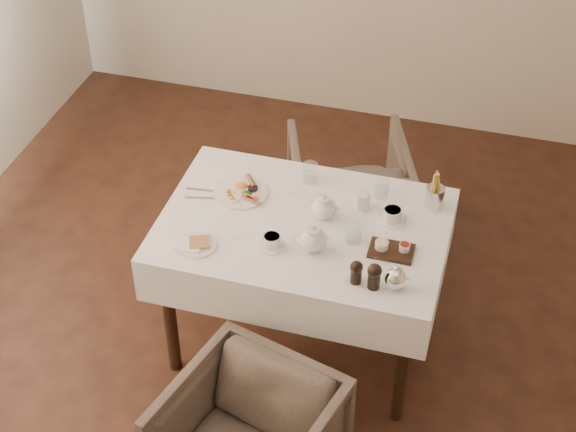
# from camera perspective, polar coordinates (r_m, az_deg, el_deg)

# --- Properties ---
(table) EXTENTS (1.28, 0.88, 0.75)m
(table) POSITION_cam_1_polar(r_m,az_deg,el_deg) (4.00, 0.99, -1.75)
(table) COLOR black
(table) RESTS_ON ground
(armchair_far) EXTENTS (0.81, 0.82, 0.59)m
(armchair_far) POSITION_cam_1_polar(r_m,az_deg,el_deg) (4.89, 3.90, 1.80)
(armchair_far) COLOR #463D33
(armchair_far) RESTS_ON ground
(breakfast_plate) EXTENTS (0.25, 0.25, 0.03)m
(breakfast_plate) POSITION_cam_1_polar(r_m,az_deg,el_deg) (4.10, -3.05, 1.60)
(breakfast_plate) COLOR white
(breakfast_plate) RESTS_ON table
(side_plate) EXTENTS (0.18, 0.17, 0.02)m
(side_plate) POSITION_cam_1_polar(r_m,az_deg,el_deg) (3.83, -6.04, -1.87)
(side_plate) COLOR white
(side_plate) RESTS_ON table
(teapot_centre) EXTENTS (0.17, 0.13, 0.13)m
(teapot_centre) POSITION_cam_1_polar(r_m,az_deg,el_deg) (3.92, 2.32, 0.62)
(teapot_centre) COLOR white
(teapot_centre) RESTS_ON table
(teapot_front) EXTENTS (0.19, 0.17, 0.13)m
(teapot_front) POSITION_cam_1_polar(r_m,az_deg,el_deg) (3.75, 1.61, -1.43)
(teapot_front) COLOR white
(teapot_front) RESTS_ON table
(creamer) EXTENTS (0.07, 0.07, 0.08)m
(creamer) POSITION_cam_1_polar(r_m,az_deg,el_deg) (4.00, 4.84, 0.99)
(creamer) COLOR white
(creamer) RESTS_ON table
(teacup_near) EXTENTS (0.12, 0.12, 0.06)m
(teacup_near) POSITION_cam_1_polar(r_m,az_deg,el_deg) (3.79, -1.05, -1.67)
(teacup_near) COLOR white
(teacup_near) RESTS_ON table
(teacup_far) EXTENTS (0.13, 0.13, 0.06)m
(teacup_far) POSITION_cam_1_polar(r_m,az_deg,el_deg) (3.95, 6.76, 0.03)
(teacup_far) COLOR white
(teacup_far) RESTS_ON table
(glass_left) EXTENTS (0.08, 0.08, 0.10)m
(glass_left) POSITION_cam_1_polar(r_m,az_deg,el_deg) (4.14, 1.43, 2.84)
(glass_left) COLOR silver
(glass_left) RESTS_ON table
(glass_mid) EXTENTS (0.09, 0.09, 0.10)m
(glass_mid) POSITION_cam_1_polar(r_m,az_deg,el_deg) (3.82, 4.27, -1.00)
(glass_mid) COLOR silver
(glass_mid) RESTS_ON table
(glass_right) EXTENTS (0.08, 0.08, 0.09)m
(glass_right) POSITION_cam_1_polar(r_m,az_deg,el_deg) (4.07, 6.08, 1.82)
(glass_right) COLOR silver
(glass_right) RESTS_ON table
(condiment_board) EXTENTS (0.19, 0.13, 0.05)m
(condiment_board) POSITION_cam_1_polar(r_m,az_deg,el_deg) (3.80, 6.68, -2.16)
(condiment_board) COLOR black
(condiment_board) RESTS_ON table
(pepper_mill_left) EXTENTS (0.07, 0.07, 0.11)m
(pepper_mill_left) POSITION_cam_1_polar(r_m,az_deg,el_deg) (3.62, 4.43, -3.63)
(pepper_mill_left) COLOR black
(pepper_mill_left) RESTS_ON table
(pepper_mill_right) EXTENTS (0.08, 0.08, 0.12)m
(pepper_mill_right) POSITION_cam_1_polar(r_m,az_deg,el_deg) (3.60, 5.60, -3.88)
(pepper_mill_right) COLOR black
(pepper_mill_right) RESTS_ON table
(silver_pot) EXTENTS (0.14, 0.13, 0.12)m
(silver_pot) POSITION_cam_1_polar(r_m,az_deg,el_deg) (3.61, 6.97, -3.92)
(silver_pot) COLOR white
(silver_pot) RESTS_ON table
(fries_cup) EXTENTS (0.09, 0.09, 0.18)m
(fries_cup) POSITION_cam_1_polar(r_m,az_deg,el_deg) (4.02, 9.50, 1.53)
(fries_cup) COLOR silver
(fries_cup) RESTS_ON table
(cutlery_fork) EXTENTS (0.19, 0.04, 0.00)m
(cutlery_fork) POSITION_cam_1_polar(r_m,az_deg,el_deg) (4.12, -5.36, 1.66)
(cutlery_fork) COLOR silver
(cutlery_fork) RESTS_ON table
(cutlery_knife) EXTENTS (0.21, 0.06, 0.00)m
(cutlery_knife) POSITION_cam_1_polar(r_m,az_deg,el_deg) (4.08, -5.24, 1.16)
(cutlery_knife) COLOR silver
(cutlery_knife) RESTS_ON table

